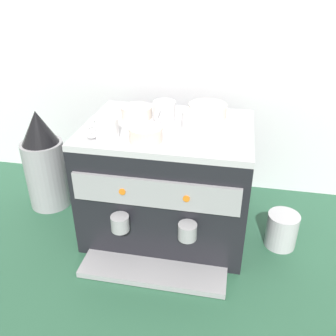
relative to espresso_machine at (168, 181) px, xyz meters
The scene contains 11 objects.
ground_plane 0.20m from the espresso_machine, 90.00° to the left, with size 4.00×4.00×0.00m, color #28563D.
tiled_backsplash_wall 0.48m from the espresso_machine, 90.00° to the left, with size 2.80×0.03×1.02m, color silver.
espresso_machine is the anchor object (origin of this frame).
ceramic_cup_0 0.25m from the espresso_machine, ahead, with size 0.08×0.11×0.06m.
ceramic_cup_1 0.24m from the espresso_machine, 116.86° to the left, with size 0.07×0.11×0.07m.
ceramic_cup_2 0.31m from the espresso_machine, 144.07° to the right, with size 0.09×0.08×0.06m.
ceramic_bowl_0 0.26m from the espresso_machine, 152.41° to the left, with size 0.10×0.10×0.04m.
ceramic_bowl_1 0.25m from the espresso_machine, 110.49° to the right, with size 0.10×0.10×0.04m.
ceramic_bowl_2 0.27m from the espresso_machine, 43.74° to the left, with size 0.13×0.13×0.04m.
coffee_grinder 0.50m from the espresso_machine, behind, with size 0.16×0.16×0.40m.
milk_pitcher 0.42m from the espresso_machine, ahead, with size 0.11×0.11×0.12m, color #B7B7BC.
Camera 1 is at (0.21, -1.07, 0.85)m, focal length 39.05 mm.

